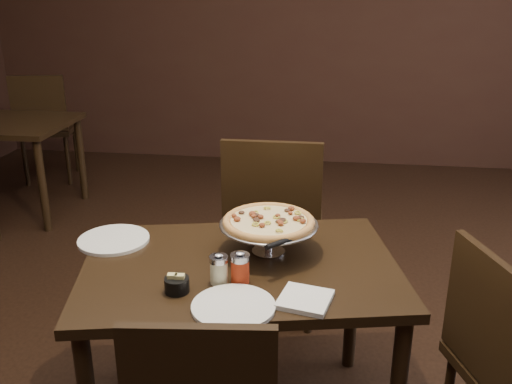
# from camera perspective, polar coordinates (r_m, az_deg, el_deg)

# --- Properties ---
(room) EXTENTS (6.04, 7.04, 2.84)m
(room) POSITION_cam_1_polar(r_m,az_deg,el_deg) (1.91, 1.94, 12.66)
(room) COLOR black
(room) RESTS_ON ground
(dining_table) EXTENTS (1.26, 0.97, 0.70)m
(dining_table) POSITION_cam_1_polar(r_m,az_deg,el_deg) (2.11, -1.55, -9.42)
(dining_table) COLOR black
(dining_table) RESTS_ON ground
(pizza_stand) EXTENTS (0.37, 0.37, 0.15)m
(pizza_stand) POSITION_cam_1_polar(r_m,az_deg,el_deg) (2.09, 1.27, -3.01)
(pizza_stand) COLOR #B2B1B8
(pizza_stand) RESTS_ON dining_table
(parmesan_shaker) EXTENTS (0.06, 0.06, 0.11)m
(parmesan_shaker) POSITION_cam_1_polar(r_m,az_deg,el_deg) (1.92, -3.73, -7.67)
(parmesan_shaker) COLOR beige
(parmesan_shaker) RESTS_ON dining_table
(pepper_flake_shaker) EXTENTS (0.07, 0.07, 0.12)m
(pepper_flake_shaker) POSITION_cam_1_polar(r_m,az_deg,el_deg) (1.92, -1.60, -7.56)
(pepper_flake_shaker) COLOR maroon
(pepper_flake_shaker) RESTS_ON dining_table
(packet_caddy) EXTENTS (0.08, 0.08, 0.06)m
(packet_caddy) POSITION_cam_1_polar(r_m,az_deg,el_deg) (1.90, -7.93, -9.12)
(packet_caddy) COLOR black
(packet_caddy) RESTS_ON dining_table
(napkin_stack) EXTENTS (0.19, 0.19, 0.02)m
(napkin_stack) POSITION_cam_1_polar(r_m,az_deg,el_deg) (1.84, 4.92, -10.66)
(napkin_stack) COLOR silver
(napkin_stack) RESTS_ON dining_table
(plate_left) EXTENTS (0.28, 0.28, 0.01)m
(plate_left) POSITION_cam_1_polar(r_m,az_deg,el_deg) (2.30, -14.04, -4.65)
(plate_left) COLOR white
(plate_left) RESTS_ON dining_table
(plate_near) EXTENTS (0.26, 0.26, 0.01)m
(plate_near) POSITION_cam_1_polar(r_m,az_deg,el_deg) (1.80, -2.27, -11.38)
(plate_near) COLOR white
(plate_near) RESTS_ON dining_table
(serving_spatula) EXTENTS (0.17, 0.17, 0.02)m
(serving_spatula) POSITION_cam_1_polar(r_m,az_deg,el_deg) (1.94, 2.46, -5.11)
(serving_spatula) COLOR #B2B1B8
(serving_spatula) RESTS_ON pizza_stand
(chair_far) EXTENTS (0.46, 0.46, 0.99)m
(chair_far) POSITION_cam_1_polar(r_m,az_deg,el_deg) (2.81, 1.80, -3.07)
(chair_far) COLOR black
(chair_far) RESTS_ON ground
(chair_side) EXTENTS (0.52, 0.52, 0.87)m
(chair_side) POSITION_cam_1_polar(r_m,az_deg,el_deg) (2.14, 23.94, -15.22)
(chair_side) COLOR black
(chair_side) RESTS_ON ground
(bg_chair_far) EXTENTS (0.53, 0.53, 0.94)m
(bg_chair_far) POSITION_cam_1_polar(r_m,az_deg,el_deg) (5.19, -20.33, 6.42)
(bg_chair_far) COLOR black
(bg_chair_far) RESTS_ON ground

